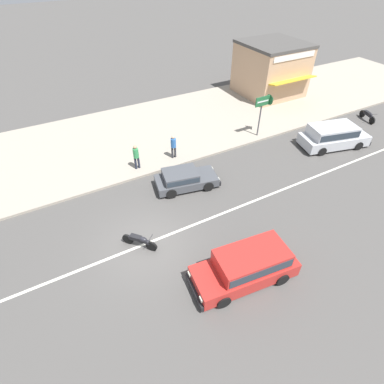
# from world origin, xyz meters

# --- Properties ---
(ground_plane) EXTENTS (160.00, 160.00, 0.00)m
(ground_plane) POSITION_xyz_m (0.00, 0.00, 0.00)
(ground_plane) COLOR #4C4947
(lane_centre_stripe) EXTENTS (50.40, 0.14, 0.01)m
(lane_centre_stripe) POSITION_xyz_m (0.00, 0.00, 0.00)
(lane_centre_stripe) COLOR silver
(lane_centre_stripe) RESTS_ON ground
(kerb_strip) EXTENTS (68.00, 10.00, 0.15)m
(kerb_strip) POSITION_xyz_m (0.00, 10.01, 0.07)
(kerb_strip) COLOR #9E9384
(kerb_strip) RESTS_ON ground
(hatchback_dark_grey_0) EXTENTS (3.88, 2.26, 1.10)m
(hatchback_dark_grey_0) POSITION_xyz_m (3.63, 3.00, 0.59)
(hatchback_dark_grey_0) COLOR #47494F
(hatchback_dark_grey_0) RESTS_ON ground
(minivan_silver_2) EXTENTS (5.01, 2.95, 1.56)m
(minivan_silver_2) POSITION_xyz_m (14.77, 2.15, 0.85)
(minivan_silver_2) COLOR #B7BABF
(minivan_silver_2) RESTS_ON ground
(minivan_red_4) EXTENTS (4.68, 2.23, 1.56)m
(minivan_red_4) POSITION_xyz_m (3.08, -3.77, 0.84)
(minivan_red_4) COLOR red
(minivan_red_4) RESTS_ON ground
(motorcycle_1) EXTENTS (1.27, 1.41, 0.80)m
(motorcycle_1) POSITION_xyz_m (-0.29, -0.04, 0.42)
(motorcycle_1) COLOR black
(motorcycle_1) RESTS_ON ground
(motorcycle_2) EXTENTS (0.75, 1.75, 0.80)m
(motorcycle_2) POSITION_xyz_m (20.42, 3.53, 0.42)
(motorcycle_2) COLOR black
(motorcycle_2) RESTS_ON ground
(arrow_signboard) EXTENTS (1.53, 0.72, 2.97)m
(arrow_signboard) POSITION_xyz_m (11.56, 5.58, 2.63)
(arrow_signboard) COLOR #4C4C51
(arrow_signboard) RESTS_ON kerb_strip
(pedestrian_near_clock) EXTENTS (0.34, 0.34, 1.64)m
(pedestrian_near_clock) POSITION_xyz_m (1.81, 5.86, 1.11)
(pedestrian_near_clock) COLOR #232838
(pedestrian_near_clock) RESTS_ON kerb_strip
(pedestrian_mid_kerb) EXTENTS (0.34, 0.34, 1.61)m
(pedestrian_mid_kerb) POSITION_xyz_m (4.34, 5.88, 1.08)
(pedestrian_mid_kerb) COLOR #333338
(pedestrian_mid_kerb) RESTS_ON kerb_strip
(shopfront_corner_warung) EXTENTS (5.15, 5.84, 4.38)m
(shopfront_corner_warung) POSITION_xyz_m (16.80, 11.57, 2.34)
(shopfront_corner_warung) COLOR tan
(shopfront_corner_warung) RESTS_ON kerb_strip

